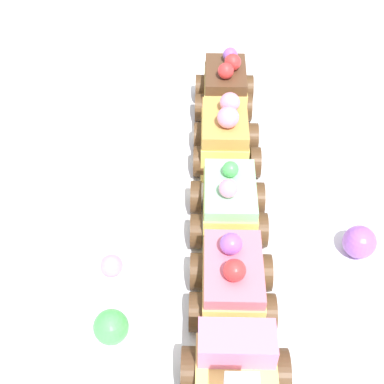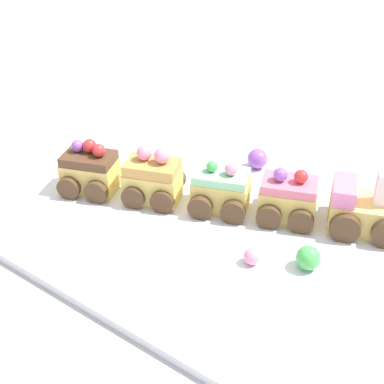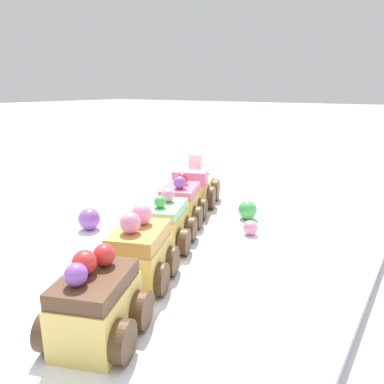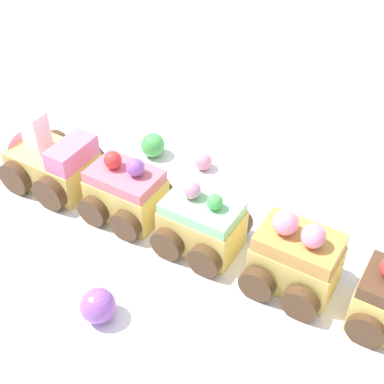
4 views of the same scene
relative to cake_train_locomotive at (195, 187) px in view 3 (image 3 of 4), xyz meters
name	(u,v)px [view 3 (image 3 of 4)]	position (x,y,z in m)	size (l,w,h in m)	color
ground_plane	(202,252)	(-0.15, -0.11, -0.04)	(10.00, 10.00, 0.00)	#B2B2B7
display_board	(202,247)	(-0.15, -0.11, -0.03)	(0.68, 0.40, 0.01)	white
cake_train_locomotive	(195,187)	(0.00, 0.00, 0.00)	(0.13, 0.10, 0.08)	#EACC66
cake_car_strawberry	(180,205)	(-0.10, -0.04, 0.00)	(0.09, 0.09, 0.07)	#EACC66
cake_car_mint	(164,226)	(-0.18, -0.07, 0.00)	(0.09, 0.09, 0.07)	#EACC66
cake_car_caramel	(138,255)	(-0.27, -0.10, 0.00)	(0.09, 0.09, 0.08)	#EACC66
cake_car_chocolate	(96,306)	(-0.35, -0.14, 0.00)	(0.09, 0.09, 0.07)	#EACC66
gumball_green	(248,210)	(-0.03, -0.12, -0.01)	(0.03, 0.03, 0.03)	#4CBC56
gumball_pink	(250,228)	(-0.09, -0.15, -0.02)	(0.02, 0.02, 0.02)	pink
gumball_purple	(89,219)	(-0.19, 0.05, -0.01)	(0.03, 0.03, 0.03)	#9956C6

